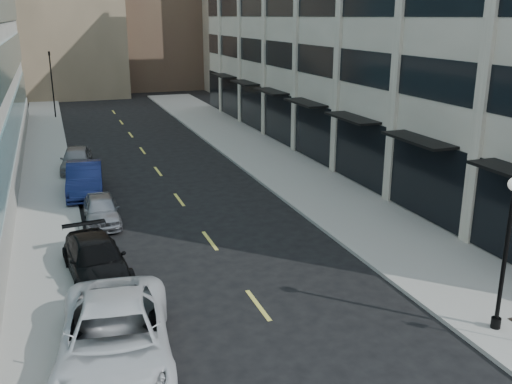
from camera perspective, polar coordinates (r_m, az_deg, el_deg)
sidewalk_right at (r=32.17m, az=5.46°, el=0.75°), size 5.00×80.00×0.15m
sidewalk_left at (r=29.31m, az=-20.20°, el=-1.92°), size 3.00×80.00×0.15m
building_right at (r=41.60m, az=13.89°, el=16.52°), size 15.30×46.50×18.25m
skyline_stone at (r=77.60m, az=-2.04°, el=17.82°), size 10.00×14.00×20.00m
road_centerline at (r=27.11m, az=-6.32°, el=-2.60°), size 0.15×68.20×0.01m
traffic_signal at (r=55.97m, az=-19.97°, el=12.70°), size 0.66×0.66×6.98m
car_white_van at (r=16.16m, az=-13.94°, el=-14.05°), size 3.78×6.77×1.79m
car_black_pickup at (r=21.60m, az=-15.69°, el=-6.48°), size 2.46×5.03×1.41m
car_silver_sedan at (r=27.00m, az=-15.19°, el=-1.72°), size 1.67×3.93×1.33m
car_blue_sedan at (r=31.58m, az=-16.75°, el=1.23°), size 2.18×5.26×1.69m
car_grey_sedan at (r=36.57m, az=-17.50°, el=3.14°), size 2.31×4.62×1.51m
lamppost at (r=17.92m, az=23.84°, el=-4.44°), size 0.40×0.40×4.82m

